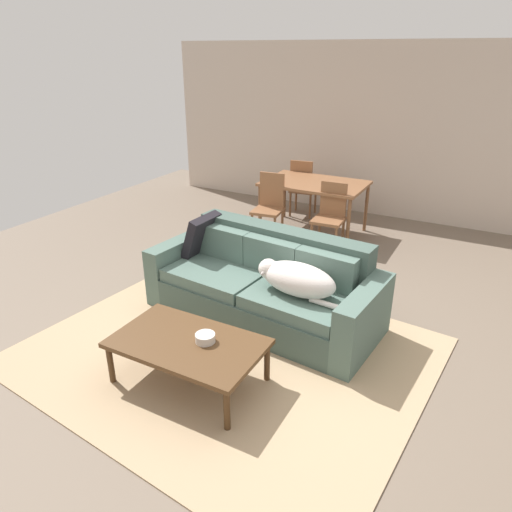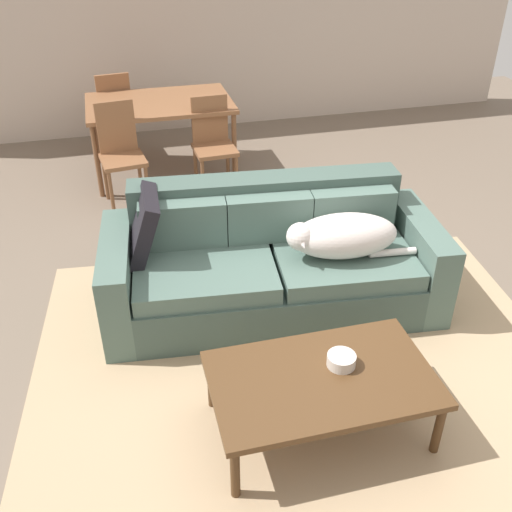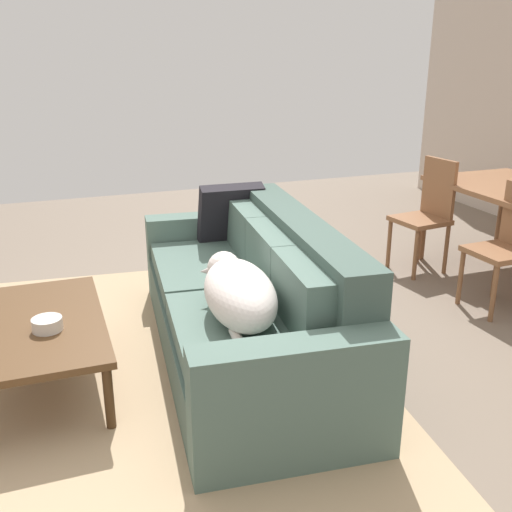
{
  "view_description": "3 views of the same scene",
  "coord_description": "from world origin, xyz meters",
  "px_view_note": "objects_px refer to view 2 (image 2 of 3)",
  "views": [
    {
      "loc": [
        1.64,
        -3.65,
        2.56
      ],
      "look_at": [
        -0.37,
        0.09,
        0.68
      ],
      "focal_mm": 32.79,
      "sensor_mm": 36.0,
      "label": 1
    },
    {
      "loc": [
        -1.28,
        -3.29,
        2.68
      ],
      "look_at": [
        -0.48,
        -0.16,
        0.61
      ],
      "focal_mm": 41.2,
      "sensor_mm": 36.0,
      "label": 2
    },
    {
      "loc": [
        2.89,
        -0.99,
        1.84
      ],
      "look_at": [
        -0.31,
        0.18,
        0.65
      ],
      "focal_mm": 41.62,
      "sensor_mm": 36.0,
      "label": 3
    }
  ],
  "objects_px": {
    "dog_on_left_cushion": "(341,236)",
    "coffee_table": "(322,382)",
    "couch": "(271,263)",
    "dining_table": "(160,108)",
    "bowl_on_coffee_table": "(341,360)",
    "dining_chair_far_left": "(115,111)",
    "throw_pillow_by_left_arm": "(143,226)",
    "dining_chair_near_left": "(121,150)",
    "dining_chair_near_right": "(213,140)"
  },
  "relations": [
    {
      "from": "coffee_table",
      "to": "throw_pillow_by_left_arm",
      "type": "bearing_deg",
      "value": 120.11
    },
    {
      "from": "dog_on_left_cushion",
      "to": "bowl_on_coffee_table",
      "type": "xyz_separation_m",
      "value": [
        -0.36,
        -0.97,
        -0.19
      ]
    },
    {
      "from": "dining_chair_far_left",
      "to": "throw_pillow_by_left_arm",
      "type": "bearing_deg",
      "value": 83.7
    },
    {
      "from": "throw_pillow_by_left_arm",
      "to": "bowl_on_coffee_table",
      "type": "distance_m",
      "value": 1.66
    },
    {
      "from": "throw_pillow_by_left_arm",
      "to": "coffee_table",
      "type": "bearing_deg",
      "value": -59.89
    },
    {
      "from": "dining_chair_near_left",
      "to": "dining_table",
      "type": "bearing_deg",
      "value": 45.12
    },
    {
      "from": "couch",
      "to": "bowl_on_coffee_table",
      "type": "height_order",
      "value": "couch"
    },
    {
      "from": "dog_on_left_cushion",
      "to": "coffee_table",
      "type": "relative_size",
      "value": 0.74
    },
    {
      "from": "dining_table",
      "to": "dining_chair_near_left",
      "type": "distance_m",
      "value": 0.76
    },
    {
      "from": "dog_on_left_cushion",
      "to": "throw_pillow_by_left_arm",
      "type": "bearing_deg",
      "value": 169.7
    },
    {
      "from": "coffee_table",
      "to": "bowl_on_coffee_table",
      "type": "height_order",
      "value": "bowl_on_coffee_table"
    },
    {
      "from": "couch",
      "to": "throw_pillow_by_left_arm",
      "type": "distance_m",
      "value": 0.96
    },
    {
      "from": "dining_chair_near_right",
      "to": "couch",
      "type": "bearing_deg",
      "value": -91.38
    },
    {
      "from": "throw_pillow_by_left_arm",
      "to": "dog_on_left_cushion",
      "type": "bearing_deg",
      "value": -16.02
    },
    {
      "from": "dog_on_left_cushion",
      "to": "dining_chair_near_left",
      "type": "xyz_separation_m",
      "value": [
        -1.37,
        2.17,
        -0.1
      ]
    },
    {
      "from": "dining_chair_near_right",
      "to": "dining_chair_far_left",
      "type": "xyz_separation_m",
      "value": [
        -0.89,
        1.13,
        -0.0
      ]
    },
    {
      "from": "throw_pillow_by_left_arm",
      "to": "coffee_table",
      "type": "relative_size",
      "value": 0.38
    },
    {
      "from": "coffee_table",
      "to": "dining_chair_far_left",
      "type": "bearing_deg",
      "value": 101.3
    },
    {
      "from": "coffee_table",
      "to": "dining_chair_near_right",
      "type": "height_order",
      "value": "dining_chair_near_right"
    },
    {
      "from": "bowl_on_coffee_table",
      "to": "dining_chair_far_left",
      "type": "xyz_separation_m",
      "value": [
        -1.01,
        4.32,
        0.08
      ]
    },
    {
      "from": "dining_table",
      "to": "dining_chair_far_left",
      "type": "relative_size",
      "value": 1.55
    },
    {
      "from": "coffee_table",
      "to": "dining_chair_near_left",
      "type": "relative_size",
      "value": 1.27
    },
    {
      "from": "dining_chair_near_right",
      "to": "dining_chair_far_left",
      "type": "bearing_deg",
      "value": 125.7
    },
    {
      "from": "couch",
      "to": "dining_table",
      "type": "height_order",
      "value": "couch"
    },
    {
      "from": "couch",
      "to": "dining_table",
      "type": "bearing_deg",
      "value": 106.74
    },
    {
      "from": "bowl_on_coffee_table",
      "to": "dining_chair_near_left",
      "type": "bearing_deg",
      "value": 107.87
    },
    {
      "from": "couch",
      "to": "dining_table",
      "type": "xyz_separation_m",
      "value": [
        -0.49,
        2.52,
        0.38
      ]
    },
    {
      "from": "dog_on_left_cushion",
      "to": "dining_chair_near_right",
      "type": "xyz_separation_m",
      "value": [
        -0.47,
        2.22,
        -0.11
      ]
    },
    {
      "from": "bowl_on_coffee_table",
      "to": "dining_chair_near_left",
      "type": "height_order",
      "value": "dining_chair_near_left"
    },
    {
      "from": "dog_on_left_cushion",
      "to": "throw_pillow_by_left_arm",
      "type": "xyz_separation_m",
      "value": [
        -1.31,
        0.37,
        0.06
      ]
    },
    {
      "from": "couch",
      "to": "dining_chair_far_left",
      "type": "bearing_deg",
      "value": 112.4
    },
    {
      "from": "dog_on_left_cushion",
      "to": "coffee_table",
      "type": "distance_m",
      "value": 1.17
    },
    {
      "from": "dining_table",
      "to": "dining_chair_far_left",
      "type": "height_order",
      "value": "dining_chair_far_left"
    },
    {
      "from": "dog_on_left_cushion",
      "to": "throw_pillow_by_left_arm",
      "type": "distance_m",
      "value": 1.36
    },
    {
      "from": "coffee_table",
      "to": "dining_chair_near_right",
      "type": "relative_size",
      "value": 1.31
    },
    {
      "from": "couch",
      "to": "dining_chair_near_right",
      "type": "bearing_deg",
      "value": 96.97
    },
    {
      "from": "bowl_on_coffee_table",
      "to": "dining_chair_near_left",
      "type": "xyz_separation_m",
      "value": [
        -1.01,
        3.13,
        0.1
      ]
    },
    {
      "from": "dining_chair_near_right",
      "to": "dog_on_left_cushion",
      "type": "bearing_deg",
      "value": -80.63
    },
    {
      "from": "dining_chair_far_left",
      "to": "bowl_on_coffee_table",
      "type": "bearing_deg",
      "value": 95.65
    },
    {
      "from": "coffee_table",
      "to": "dining_chair_near_left",
      "type": "distance_m",
      "value": 3.32
    },
    {
      "from": "bowl_on_coffee_table",
      "to": "dining_chair_far_left",
      "type": "height_order",
      "value": "dining_chair_far_left"
    },
    {
      "from": "throw_pillow_by_left_arm",
      "to": "dining_chair_near_right",
      "type": "bearing_deg",
      "value": 65.74
    },
    {
      "from": "throw_pillow_by_left_arm",
      "to": "dining_chair_near_left",
      "type": "height_order",
      "value": "dining_chair_near_left"
    },
    {
      "from": "dining_chair_near_right",
      "to": "dining_chair_near_left",
      "type": "bearing_deg",
      "value": -178.87
    },
    {
      "from": "couch",
      "to": "coffee_table",
      "type": "xyz_separation_m",
      "value": [
        -0.06,
        -1.26,
        0.03
      ]
    },
    {
      "from": "dining_chair_near_right",
      "to": "throw_pillow_by_left_arm",
      "type": "bearing_deg",
      "value": -116.89
    },
    {
      "from": "couch",
      "to": "coffee_table",
      "type": "bearing_deg",
      "value": -87.1
    },
    {
      "from": "dog_on_left_cushion",
      "to": "dining_chair_near_right",
      "type": "distance_m",
      "value": 2.28
    },
    {
      "from": "coffee_table",
      "to": "dining_chair_near_left",
      "type": "height_order",
      "value": "dining_chair_near_left"
    },
    {
      "from": "dining_table",
      "to": "dining_chair_near_left",
      "type": "xyz_separation_m",
      "value": [
        -0.45,
        -0.58,
        -0.18
      ]
    }
  ]
}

